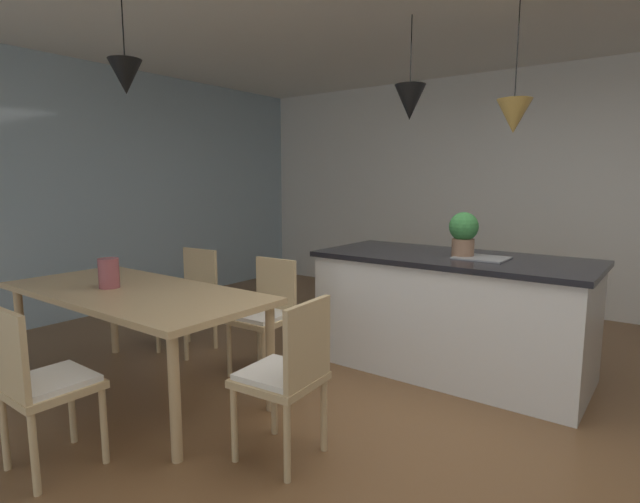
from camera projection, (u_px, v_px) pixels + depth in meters
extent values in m
cube|color=brown|center=(437.00, 428.00, 2.98)|extent=(10.00, 8.40, 0.04)
cube|color=white|center=(564.00, 191.00, 5.37)|extent=(10.00, 0.12, 2.70)
cube|color=#9EB7C6|center=(79.00, 191.00, 5.19)|extent=(0.06, 8.40, 2.70)
cube|color=tan|center=(134.00, 293.00, 3.32)|extent=(1.97, 0.89, 0.04)
cylinder|color=tan|center=(113.00, 312.00, 4.19)|extent=(0.06, 0.06, 0.72)
cylinder|color=tan|center=(270.00, 357.00, 3.12)|extent=(0.06, 0.06, 0.72)
cylinder|color=tan|center=(21.00, 333.00, 3.62)|extent=(0.06, 0.06, 0.72)
cylinder|color=tan|center=(175.00, 397.00, 2.55)|extent=(0.06, 0.06, 0.72)
cube|color=tan|center=(186.00, 302.00, 4.23)|extent=(0.43, 0.43, 0.04)
cube|color=white|center=(186.00, 298.00, 4.22)|extent=(0.39, 0.39, 0.03)
cube|color=tan|center=(200.00, 272.00, 4.35)|extent=(0.38, 0.06, 0.42)
cylinder|color=tan|center=(186.00, 336.00, 4.03)|extent=(0.04, 0.04, 0.41)
cylinder|color=tan|center=(158.00, 329.00, 4.21)|extent=(0.04, 0.04, 0.41)
cylinder|color=tan|center=(215.00, 326.00, 4.31)|extent=(0.04, 0.04, 0.41)
cylinder|color=tan|center=(188.00, 320.00, 4.49)|extent=(0.04, 0.04, 0.41)
cube|color=tan|center=(280.00, 379.00, 2.59)|extent=(0.43, 0.43, 0.04)
cube|color=white|center=(279.00, 373.00, 2.58)|extent=(0.39, 0.39, 0.03)
cube|color=tan|center=(308.00, 343.00, 2.46)|extent=(0.06, 0.38, 0.42)
cylinder|color=tan|center=(234.00, 424.00, 2.57)|extent=(0.04, 0.04, 0.41)
cylinder|color=tan|center=(274.00, 400.00, 2.85)|extent=(0.04, 0.04, 0.41)
cylinder|color=tan|center=(287.00, 443.00, 2.39)|extent=(0.04, 0.04, 0.41)
cylinder|color=tan|center=(324.00, 415.00, 2.67)|extent=(0.04, 0.04, 0.41)
cube|color=tan|center=(51.00, 387.00, 2.49)|extent=(0.40, 0.40, 0.04)
cube|color=white|center=(51.00, 380.00, 2.49)|extent=(0.36, 0.36, 0.03)
cube|color=tan|center=(8.00, 353.00, 2.32)|extent=(0.38, 0.03, 0.42)
cylinder|color=tan|center=(72.00, 407.00, 2.76)|extent=(0.04, 0.04, 0.41)
cylinder|color=tan|center=(104.00, 426.00, 2.55)|extent=(0.04, 0.04, 0.41)
cylinder|color=tan|center=(5.00, 432.00, 2.49)|extent=(0.04, 0.04, 0.41)
cylinder|color=tan|center=(34.00, 454.00, 2.29)|extent=(0.04, 0.04, 0.41)
cube|color=tan|center=(261.00, 319.00, 3.70)|extent=(0.41, 0.41, 0.04)
cube|color=white|center=(261.00, 315.00, 3.70)|extent=(0.37, 0.37, 0.03)
cube|color=tan|center=(276.00, 285.00, 3.82)|extent=(0.38, 0.04, 0.42)
cylinder|color=tan|center=(264.00, 359.00, 3.50)|extent=(0.04, 0.04, 0.41)
cylinder|color=tan|center=(229.00, 350.00, 3.69)|extent=(0.04, 0.04, 0.41)
cylinder|color=tan|center=(293.00, 346.00, 3.78)|extent=(0.04, 0.04, 0.41)
cylinder|color=tan|center=(260.00, 338.00, 3.97)|extent=(0.04, 0.04, 0.41)
cube|color=white|center=(451.00, 315.00, 3.79)|extent=(1.96, 0.87, 0.88)
cube|color=black|center=(453.00, 258.00, 3.73)|extent=(2.02, 0.93, 0.04)
cube|color=gray|center=(481.00, 258.00, 3.60)|extent=(0.36, 0.30, 0.01)
cylinder|color=black|center=(123.00, 23.00, 3.18)|extent=(0.01, 0.01, 0.45)
cone|color=black|center=(126.00, 77.00, 3.23)|extent=(0.22, 0.22, 0.22)
cylinder|color=black|center=(411.00, 50.00, 3.74)|extent=(0.01, 0.01, 0.51)
cone|color=black|center=(410.00, 102.00, 3.79)|extent=(0.24, 0.24, 0.26)
cylinder|color=black|center=(518.00, 46.00, 3.29)|extent=(0.01, 0.01, 0.69)
cone|color=olive|center=(514.00, 116.00, 3.35)|extent=(0.24, 0.24, 0.23)
cylinder|color=#8C664C|center=(463.00, 248.00, 3.67)|extent=(0.16, 0.16, 0.13)
sphere|color=#387F3D|center=(464.00, 227.00, 3.65)|extent=(0.22, 0.22, 0.22)
cylinder|color=#994C51|center=(109.00, 273.00, 3.36)|extent=(0.14, 0.14, 0.20)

